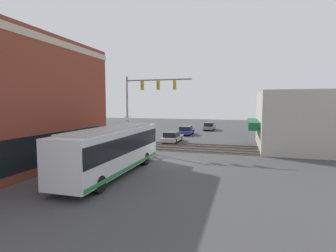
% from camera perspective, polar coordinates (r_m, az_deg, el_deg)
% --- Properties ---
extents(ground_plane, '(120.00, 120.00, 0.00)m').
position_cam_1_polar(ground_plane, '(22.24, 0.45, -7.88)').
color(ground_plane, '#424244').
extents(shop_building, '(12.20, 11.01, 6.19)m').
position_cam_1_polar(shop_building, '(32.32, 27.75, 1.11)').
color(shop_building, '#B2ADA3').
rests_on(shop_building, ground).
extents(city_bus, '(11.02, 2.59, 3.28)m').
position_cam_1_polar(city_bus, '(18.58, -11.97, -4.86)').
color(city_bus, silver).
rests_on(city_bus, ground).
extents(traffic_signal_gantry, '(0.42, 7.02, 7.72)m').
position_cam_1_polar(traffic_signal_gantry, '(27.30, -5.08, 6.47)').
color(traffic_signal_gantry, gray).
rests_on(traffic_signal_gantry, ground).
extents(crossing_signal, '(1.41, 1.18, 3.81)m').
position_cam_1_polar(crossing_signal, '(26.50, -8.65, -0.83)').
color(crossing_signal, gray).
rests_on(crossing_signal, ground).
extents(rail_track_near, '(2.60, 60.00, 0.15)m').
position_cam_1_polar(rail_track_near, '(27.95, 3.81, -5.18)').
color(rail_track_near, '#332D28').
rests_on(rail_track_near, ground).
extents(rail_track_far, '(2.60, 60.00, 0.15)m').
position_cam_1_polar(rail_track_far, '(31.04, 5.08, -4.17)').
color(rail_track_far, '#332D28').
rests_on(rail_track_far, ground).
extents(parked_car_silver, '(4.68, 1.82, 1.36)m').
position_cam_1_polar(parked_car_silver, '(33.26, 0.93, -2.47)').
color(parked_car_silver, '#B7B7BC').
rests_on(parked_car_silver, ground).
extents(parked_car_blue, '(4.68, 1.82, 1.38)m').
position_cam_1_polar(parked_car_blue, '(41.29, 3.97, -1.02)').
color(parked_car_blue, navy).
rests_on(parked_car_blue, ground).
extents(parked_car_grey, '(4.85, 1.82, 1.42)m').
position_cam_1_polar(parked_car_grey, '(48.98, 9.00, -0.11)').
color(parked_car_grey, slate).
rests_on(parked_car_grey, ground).
extents(pedestrian_at_crossing, '(0.34, 0.34, 1.86)m').
position_cam_1_polar(pedestrian_at_crossing, '(25.69, -7.60, -4.00)').
color(pedestrian_at_crossing, '#2D3351').
rests_on(pedestrian_at_crossing, ground).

